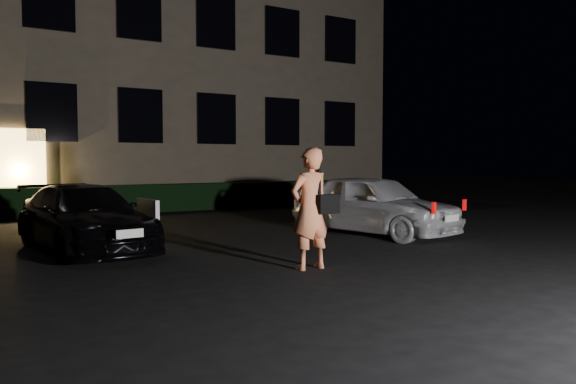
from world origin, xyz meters
TOP-DOWN VIEW (x-y plane):
  - ground at (0.00, 0.00)m, footprint 80.00×80.00m
  - building at (-0.00, 14.99)m, footprint 20.00×8.11m
  - hedge at (0.00, 10.50)m, footprint 15.00×0.70m
  - sedan at (-3.19, 3.87)m, footprint 2.06×4.19m
  - hatch at (2.58, 2.76)m, footprint 2.30×4.10m
  - man at (-0.74, 0.26)m, footprint 0.76×0.47m

SIDE VIEW (x-z plane):
  - ground at x=0.00m, z-range 0.00..0.00m
  - hedge at x=0.00m, z-range 0.00..0.85m
  - sedan at x=-3.19m, z-range 0.00..1.16m
  - hatch at x=2.58m, z-range 0.00..1.32m
  - man at x=-0.74m, z-range 0.00..1.80m
  - building at x=0.00m, z-range 0.00..12.00m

